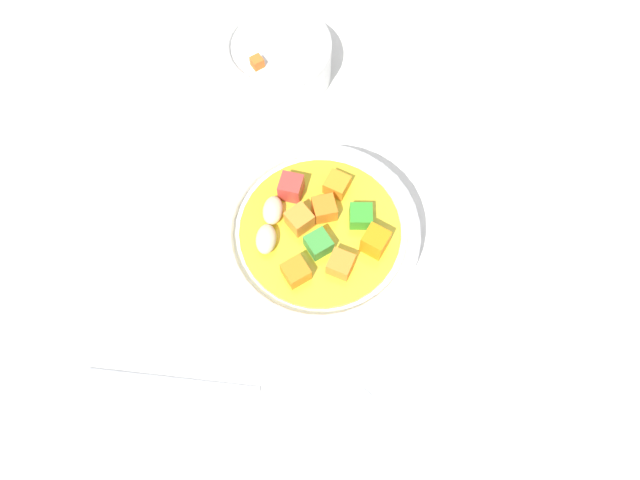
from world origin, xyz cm
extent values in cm
cube|color=silver|center=(0.00, 0.00, -1.00)|extent=(140.00, 140.00, 2.00)
cylinder|color=white|center=(0.00, 0.00, 2.09)|extent=(16.01, 16.01, 4.18)
torus|color=white|center=(0.00, 0.00, 4.52)|extent=(16.18, 16.18, 1.13)
cylinder|color=gold|center=(0.00, 0.00, 4.38)|extent=(12.98, 12.98, 0.40)
cube|color=#398D35|center=(-0.50, -1.45, 5.29)|extent=(2.21, 2.21, 1.43)
cube|color=orange|center=(0.72, 1.34, 5.37)|extent=(1.84, 1.84, 1.59)
cube|color=orange|center=(2.30, 3.26, 5.25)|extent=(2.51, 2.51, 1.34)
ellipsoid|color=beige|center=(-3.28, 2.34, 5.24)|extent=(2.40, 2.90, 1.32)
ellipsoid|color=beige|center=(-4.35, -0.24, 5.32)|extent=(2.33, 2.88, 1.48)
cube|color=#BC3931|center=(-1.40, 3.82, 5.53)|extent=(2.42, 2.42, 1.90)
cube|color=orange|center=(-2.77, -3.24, 5.33)|extent=(2.21, 2.21, 1.50)
cube|color=orange|center=(0.68, -3.54, 5.34)|extent=(2.50, 2.50, 1.52)
cube|color=green|center=(3.37, 0.16, 5.28)|extent=(2.19, 2.19, 1.40)
cube|color=orange|center=(-1.44, 0.90, 5.44)|extent=(2.33, 2.33, 1.72)
cube|color=orange|center=(3.75, -2.53, 5.64)|extent=(2.51, 2.51, 2.12)
cylinder|color=silver|center=(-14.11, -7.74, 0.31)|extent=(13.13, 5.62, 0.63)
ellipsoid|color=silver|center=(-0.87, -12.91, 0.42)|extent=(4.30, 3.67, 0.83)
cylinder|color=white|center=(1.04, 19.63, 1.98)|extent=(10.37, 10.37, 3.95)
torus|color=white|center=(1.04, 19.63, 4.16)|extent=(10.47, 10.47, 0.83)
cube|color=orange|center=(-1.19, 17.84, 4.46)|extent=(1.28, 1.28, 1.01)
camera|label=1|loc=(-4.94, -18.39, 46.73)|focal=32.51mm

